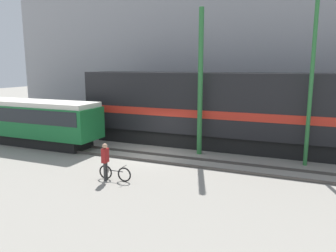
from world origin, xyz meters
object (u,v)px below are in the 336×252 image
(person, at_px, (105,158))
(utility_pole_left, at_px, (200,83))
(streetcar, at_px, (17,118))
(bicycle, at_px, (115,173))
(freight_locomotive, at_px, (235,110))
(utility_pole_center, at_px, (311,81))

(person, xyz_separation_m, utility_pole_left, (2.63, 6.24, 3.22))
(streetcar, xyz_separation_m, utility_pole_left, (12.62, 2.05, 2.58))
(bicycle, height_order, utility_pole_left, utility_pole_left)
(person, bearing_deg, bicycle, 21.56)
(freight_locomotive, height_order, utility_pole_left, utility_pole_left)
(utility_pole_left, bearing_deg, utility_pole_center, 0.00)
(streetcar, relative_size, utility_pole_center, 1.40)
(bicycle, distance_m, utility_pole_center, 11.07)
(streetcar, bearing_deg, person, -22.74)
(bicycle, height_order, person, person)
(freight_locomotive, xyz_separation_m, bicycle, (-3.91, -8.14, -2.22))
(utility_pole_left, distance_m, utility_pole_center, 6.02)
(freight_locomotive, height_order, bicycle, freight_locomotive)
(utility_pole_center, bearing_deg, freight_locomotive, 154.60)
(utility_pole_center, bearing_deg, streetcar, -173.71)
(utility_pole_center, bearing_deg, utility_pole_left, 180.00)
(utility_pole_left, bearing_deg, freight_locomotive, 50.62)
(bicycle, bearing_deg, freight_locomotive, 64.32)
(bicycle, relative_size, person, 0.95)
(streetcar, bearing_deg, freight_locomotive, 16.03)
(utility_pole_center, bearing_deg, bicycle, -143.56)
(bicycle, distance_m, person, 0.86)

